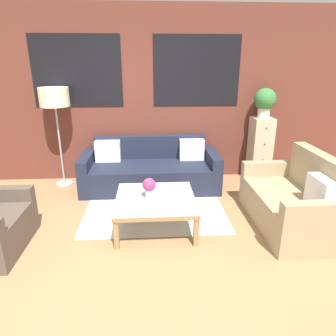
{
  "coord_description": "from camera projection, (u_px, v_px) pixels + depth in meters",
  "views": [
    {
      "loc": [
        0.16,
        -2.63,
        1.93
      ],
      "look_at": [
        0.41,
        1.27,
        0.55
      ],
      "focal_mm": 32.0,
      "sensor_mm": 36.0,
      "label": 1
    }
  ],
  "objects": [
    {
      "name": "floor_lamp",
      "position": [
        54.0,
        100.0,
        4.58
      ],
      "size": [
        0.45,
        0.45,
        1.58
      ],
      "color": "#B2B2B7",
      "rests_on": "ground_plane"
    },
    {
      "name": "drawer_cabinet",
      "position": [
        260.0,
        149.0,
        5.1
      ],
      "size": [
        0.33,
        0.38,
        1.07
      ],
      "color": "#C6B793",
      "rests_on": "ground_plane"
    },
    {
      "name": "potted_plant",
      "position": [
        265.0,
        101.0,
        4.83
      ],
      "size": [
        0.35,
        0.35,
        0.48
      ],
      "color": "silver",
      "rests_on": "drawer_cabinet"
    },
    {
      "name": "wall_back_brick",
      "position": [
        138.0,
        96.0,
        4.93
      ],
      "size": [
        8.4,
        0.09,
        2.8
      ],
      "color": "brown",
      "rests_on": "ground_plane"
    },
    {
      "name": "flower_vase",
      "position": [
        149.0,
        187.0,
        3.55
      ],
      "size": [
        0.16,
        0.16,
        0.24
      ],
      "color": "#ADBCC6",
      "rests_on": "coffee_table"
    },
    {
      "name": "couch_dark",
      "position": [
        151.0,
        170.0,
        4.86
      ],
      "size": [
        2.15,
        0.88,
        0.78
      ],
      "color": "#1E2338",
      "rests_on": "ground_plane"
    },
    {
      "name": "coffee_table",
      "position": [
        155.0,
        202.0,
        3.61
      ],
      "size": [
        0.94,
        0.94,
        0.4
      ],
      "color": "silver",
      "rests_on": "ground_plane"
    },
    {
      "name": "ground_plane",
      "position": [
        136.0,
        259.0,
        3.11
      ],
      "size": [
        16.0,
        16.0,
        0.0
      ],
      "primitive_type": "plane",
      "color": "#9E754C"
    },
    {
      "name": "settee_vintage",
      "position": [
        293.0,
        202.0,
        3.67
      ],
      "size": [
        0.8,
        1.43,
        0.92
      ],
      "color": "tan",
      "rests_on": "ground_plane"
    },
    {
      "name": "rug",
      "position": [
        155.0,
        206.0,
        4.27
      ],
      "size": [
        1.9,
        1.64,
        0.0
      ],
      "color": "silver",
      "rests_on": "ground_plane"
    }
  ]
}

